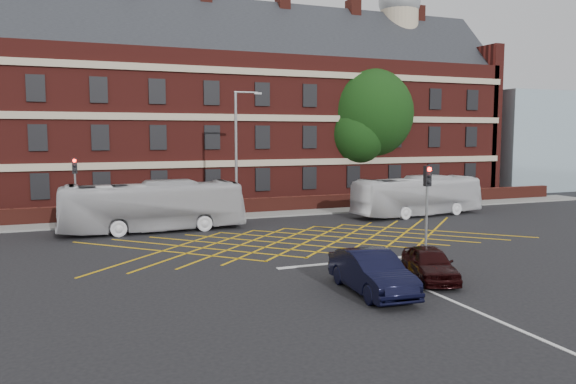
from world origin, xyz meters
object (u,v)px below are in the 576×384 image
object	(u,v)px
bus_left	(153,206)
car_navy	(372,272)
direction_signs	(75,205)
car_maroon	(430,263)
bus_right	(418,196)
street_lamp	(237,178)
traffic_light_near	(426,219)
deciduous_tree	(367,120)
utility_cabinet	(379,258)
traffic_light_far	(76,199)

from	to	relation	value
bus_left	car_navy	bearing A→B (deg)	-161.55
car_navy	direction_signs	size ratio (longest dim) A/B	2.11
bus_left	car_maroon	bearing A→B (deg)	-151.31
direction_signs	bus_left	bearing A→B (deg)	-38.86
bus_right	car_navy	xyz separation A→B (m)	(-12.76, -15.81, -0.63)
bus_left	street_lamp	bearing A→B (deg)	-72.45
traffic_light_near	direction_signs	world-z (taller)	traffic_light_near
bus_right	traffic_light_near	distance (m)	13.60
car_navy	car_maroon	bearing A→B (deg)	18.00
bus_left	car_navy	distance (m)	16.98
deciduous_tree	utility_cabinet	distance (m)	26.45
traffic_light_near	direction_signs	bearing A→B (deg)	135.24
car_navy	utility_cabinet	distance (m)	3.79
direction_signs	bus_right	bearing A→B (deg)	-9.20
bus_left	car_maroon	world-z (taller)	bus_left
bus_right	traffic_light_far	xyz separation A→B (m)	(-22.50, 3.57, 0.37)
bus_left	car_navy	world-z (taller)	bus_left
bus_left	street_lamp	size ratio (longest dim) A/B	1.26
car_maroon	utility_cabinet	world-z (taller)	car_maroon
deciduous_tree	bus_left	bearing A→B (deg)	-153.81
direction_signs	utility_cabinet	size ratio (longest dim) A/B	2.49
car_navy	traffic_light_far	xyz separation A→B (m)	(-9.73, 19.38, 1.00)
street_lamp	direction_signs	distance (m)	10.24
street_lamp	utility_cabinet	world-z (taller)	street_lamp
direction_signs	utility_cabinet	xyz separation A→B (m)	(11.95, -16.36, -0.94)
bus_right	car_maroon	size ratio (longest dim) A/B	2.59
utility_cabinet	deciduous_tree	bearing A→B (deg)	62.01
traffic_light_far	direction_signs	xyz separation A→B (m)	(-0.08, 0.09, -0.39)
car_navy	street_lamp	distance (m)	18.04
street_lamp	direction_signs	xyz separation A→B (m)	(-10.01, 1.55, -1.51)
deciduous_tree	direction_signs	distance (m)	25.41
utility_cabinet	bus_left	bearing A→B (deg)	120.74
traffic_light_near	utility_cabinet	world-z (taller)	traffic_light_near
bus_left	traffic_light_far	world-z (taller)	traffic_light_far
direction_signs	utility_cabinet	world-z (taller)	direction_signs
bus_right	car_maroon	bearing A→B (deg)	141.09
bus_left	car_maroon	distance (m)	17.54
traffic_light_far	street_lamp	xyz separation A→B (m)	(9.93, -1.46, 1.12)
bus_left	traffic_light_far	distance (m)	5.37
bus_right	street_lamp	world-z (taller)	street_lamp
street_lamp	traffic_light_near	bearing A→B (deg)	-68.94
bus_right	traffic_light_near	size ratio (longest dim) A/B	2.34
street_lamp	car_navy	bearing A→B (deg)	-90.63
bus_left	car_maroon	size ratio (longest dim) A/B	2.77
traffic_light_near	traffic_light_far	distance (m)	21.32
bus_right	car_navy	world-z (taller)	bus_right
bus_right	deciduous_tree	bearing A→B (deg)	-14.10
car_navy	direction_signs	distance (m)	21.81
utility_cabinet	car_maroon	bearing A→B (deg)	-69.23
bus_left	traffic_light_far	bearing A→B (deg)	50.74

